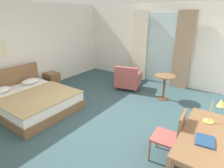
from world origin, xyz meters
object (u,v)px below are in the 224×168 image
Objects in this scene: desk_chair at (172,135)px; armchair_by_window at (128,79)px; round_cafe_table at (164,82)px; writing_desk at (204,139)px; nightstand at (52,80)px; closed_book at (205,141)px; bed at (32,100)px; framed_picture at (1,49)px; desk_lamp at (218,107)px.

desk_chair is 3.30m from armchair_by_window.
armchair_by_window is at bearing 176.37° from round_cafe_table.
nightstand is at bearing 167.46° from writing_desk.
closed_book is at bearing -60.07° from round_cafe_table.
bed is at bearing -56.01° from nightstand.
bed is at bearing -117.16° from armchair_by_window.
closed_book is at bearing -26.18° from desk_chair.
framed_picture is at bearing -133.24° from armchair_by_window.
nightstand is (-0.90, 1.34, -0.00)m from bed.
bed is 1.69m from framed_picture.
nightstand is at bearing 166.88° from desk_chair.
closed_book reaches higher than nightstand.
desk_lamp is at bearing 5.85° from framed_picture.
desk_chair is 2.02× the size of desk_lamp.
bed is 4.50× the size of desk_lamp.
closed_book is 0.65× the size of framed_picture.
writing_desk is at bearing -12.54° from nightstand.
writing_desk is at bearing -102.43° from desk_lamp.
desk_lamp is 1.69× the size of closed_book.
round_cafe_table is at bearing 44.42° from bed.
desk_chair is (3.64, 0.28, 0.27)m from bed.
bed and desk_chair have the same top height.
nightstand is 4.67m from desk_chair.
writing_desk is 2.78m from round_cafe_table.
desk_chair is 3.41× the size of closed_book.
closed_book is 0.30× the size of armchair_by_window.
nightstand is 0.33× the size of writing_desk.
bed is at bearing -175.57° from desk_chair.
desk_lamp is 0.59m from closed_book.
nightstand is 1.15× the size of framed_picture.
desk_lamp is 2.61m from round_cafe_table.
nightstand is at bearing -160.51° from round_cafe_table.
desk_lamp is at bearing 7.43° from bed.
armchair_by_window is 3.86m from framed_picture.
writing_desk is 3.68m from armchair_by_window.
desk_lamp is at bearing 77.57° from writing_desk.
round_cafe_table is (2.65, 2.60, 0.29)m from bed.
round_cafe_table is at bearing 19.49° from nightstand.
desk_chair reaches higher than armchair_by_window.
round_cafe_table is at bearing -3.63° from armchair_by_window.
armchair_by_window is 2.15× the size of framed_picture.
desk_lamp is at bearing 26.14° from desk_chair.
desk_chair reaches higher than writing_desk.
bed is at bearing -135.58° from round_cafe_table.
round_cafe_table reaches higher than nightstand.
round_cafe_table is (1.28, -0.08, 0.20)m from armchair_by_window.
framed_picture is (-5.24, -0.23, 0.81)m from writing_desk.
desk_chair is at bearing -66.99° from round_cafe_table.
closed_book is 2.96m from round_cafe_table.
desk_lamp is 3.60m from armchair_by_window.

